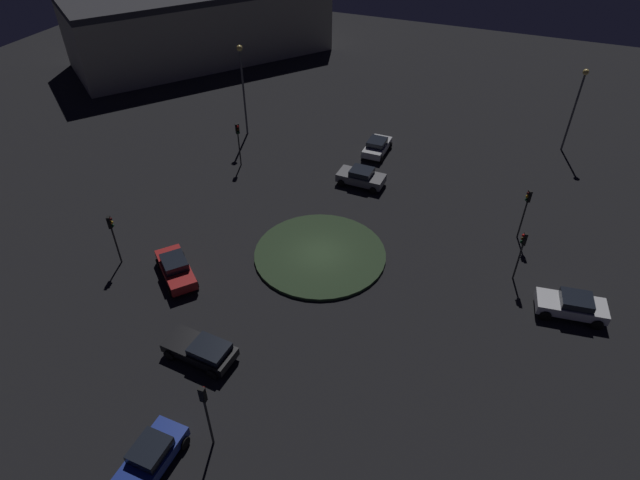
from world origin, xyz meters
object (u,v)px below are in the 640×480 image
Objects in this scene: car_black at (202,350)px; car_white at (572,305)px; car_grey at (361,177)px; traffic_light_west at (205,405)px; car_silver at (377,146)px; car_red at (176,268)px; traffic_light_northeast at (238,136)px; traffic_light_southeast at (526,205)px; streetlamp_northeast at (242,78)px; car_blue at (151,456)px; traffic_light_northwest at (112,230)px; streetlamp_southeast at (577,98)px; store_building at (201,24)px; traffic_light_south at (522,247)px.

car_white reaches higher than car_black.
traffic_light_west is at bearing -86.34° from car_grey.
car_red reaches higher than car_silver.
car_white is 0.99× the size of traffic_light_west.
car_red is 1.12× the size of traffic_light_northeast.
car_silver is at bearing 70.40° from traffic_light_northeast.
traffic_light_southeast is 27.73m from streetlamp_northeast.
car_blue is at bearing -31.20° from traffic_light_northeast.
streetlamp_northeast is at bearing 67.89° from traffic_light_northwest.
car_black is at bearing -3.85° from car_silver.
car_red is at bearing 1.98° from traffic_light_southeast.
traffic_light_northwest is (-0.22, 4.50, 2.03)m from car_red.
traffic_light_west is 0.57× the size of streetlamp_southeast.
store_building is (42.74, 26.80, 3.50)m from car_black.
car_silver is 31.31m from traffic_light_west.
traffic_light_northeast reaches higher than car_black.
traffic_light_southeast reaches higher than car_white.
store_building reaches higher than car_white.
car_grey is at bearing -75.92° from car_red.
car_grey is (9.30, 17.12, -0.02)m from car_white.
traffic_light_southeast is 4.81m from traffic_light_south.
traffic_light_northwest is at bearing -135.13° from car_blue.
streetlamp_northeast is (5.63, 2.43, 2.86)m from traffic_light_northeast.
car_red is at bearing -40.52° from car_black.
streetlamp_northeast reaches higher than car_blue.
streetlamp_northeast reaches higher than traffic_light_west.
car_blue is at bearing 159.87° from car_red.
car_black is 1.13× the size of car_blue.
streetlamp_northeast reaches higher than car_grey.
car_red is 1.18× the size of car_blue.
car_silver is 0.12× the size of store_building.
car_white reaches higher than car_blue.
car_blue is at bearing 66.29° from store_building.
traffic_light_southeast is 24.29m from traffic_light_northeast.
car_blue is 0.97× the size of traffic_light_northwest.
traffic_light_southeast reaches higher than car_black.
traffic_light_west reaches higher than traffic_light_northwest.
car_black is 0.49× the size of streetlamp_northeast.
store_building is at bearing -149.66° from car_blue.
traffic_light_west is at bearing -60.90° from traffic_light_northwest.
traffic_light_southeast is at bearing -30.19° from traffic_light_west.
car_red is 0.58× the size of streetlamp_southeast.
traffic_light_northeast is 0.12× the size of store_building.
car_red is at bearing 6.71° from car_white.
traffic_light_west reaches higher than car_red.
car_silver is 14.06m from streetlamp_northeast.
car_black is 38.85m from streetlamp_southeast.
streetlamp_southeast reaches higher than car_white.
traffic_light_northwest is (5.06, 9.93, 2.11)m from car_black.
car_black is at bearing 35.19° from traffic_light_west.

